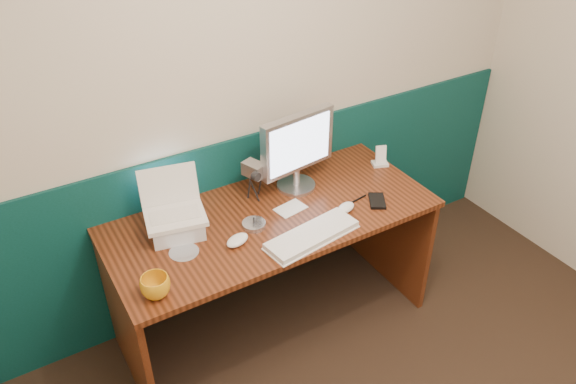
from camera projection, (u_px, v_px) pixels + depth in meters
back_wall at (247, 89)px, 2.73m from camera, size 3.50×0.04×2.50m
wainscot at (254, 214)px, 3.14m from camera, size 3.48×0.02×1.00m
desk at (273, 272)px, 2.93m from camera, size 1.60×0.70×0.75m
laptop_riser at (177, 226)px, 2.58m from camera, size 0.27×0.24×0.08m
laptop at (173, 199)px, 2.49m from camera, size 0.31×0.26×0.22m
monitor at (296, 152)px, 2.80m from camera, size 0.43×0.18×0.42m
keyboard at (312, 236)px, 2.56m from camera, size 0.47×0.21×0.03m
mouse_right at (346, 208)px, 2.73m from camera, size 0.12×0.09×0.04m
mouse_left at (237, 240)px, 2.52m from camera, size 0.13×0.11×0.04m
mug at (155, 286)px, 2.24m from camera, size 0.15×0.15×0.09m
camcorder at (255, 182)px, 2.79m from camera, size 0.12×0.14×0.18m
cd_spindle at (254, 225)px, 2.63m from camera, size 0.11×0.11×0.02m
cd_loose_a at (184, 252)px, 2.48m from camera, size 0.13×0.13×0.00m
pen at (355, 201)px, 2.81m from camera, size 0.15×0.03×0.01m
papers at (291, 208)px, 2.76m from camera, size 0.16×0.12×0.00m
dock at (380, 164)px, 3.10m from camera, size 0.10×0.09×0.02m
music_player at (381, 154)px, 3.06m from camera, size 0.07×0.05×0.10m
pda at (377, 201)px, 2.80m from camera, size 0.13×0.15×0.02m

